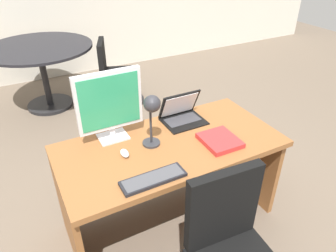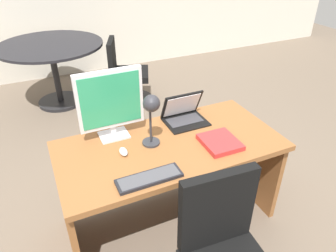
# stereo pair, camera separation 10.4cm
# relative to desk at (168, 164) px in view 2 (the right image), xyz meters

# --- Properties ---
(ground) EXTENTS (12.00, 12.00, 0.00)m
(ground) POSITION_rel_desk_xyz_m (0.00, 1.46, -0.52)
(ground) COLOR #6B5B4C
(desk) EXTENTS (1.53, 0.75, 0.73)m
(desk) POSITION_rel_desk_xyz_m (0.00, 0.00, 0.00)
(desk) COLOR brown
(desk) RESTS_ON ground
(monitor) EXTENTS (0.45, 0.16, 0.49)m
(monitor) POSITION_rel_desk_xyz_m (-0.32, 0.21, 0.48)
(monitor) COLOR silver
(monitor) RESTS_ON desk
(laptop) EXTENTS (0.31, 0.25, 0.23)m
(laptop) POSITION_rel_desk_xyz_m (0.22, 0.20, 0.27)
(laptop) COLOR black
(laptop) RESTS_ON desk
(keyboard) EXTENTS (0.39, 0.12, 0.02)m
(keyboard) POSITION_rel_desk_xyz_m (-0.27, -0.32, 0.22)
(keyboard) COLOR black
(keyboard) RESTS_ON desk
(mouse) EXTENTS (0.05, 0.09, 0.04)m
(mouse) POSITION_rel_desk_xyz_m (-0.33, -0.03, 0.23)
(mouse) COLOR silver
(mouse) RESTS_ON desk
(desk_lamp) EXTENTS (0.12, 0.14, 0.38)m
(desk_lamp) POSITION_rel_desk_xyz_m (-0.12, -0.01, 0.48)
(desk_lamp) COLOR #2D2D33
(desk_lamp) RESTS_ON desk
(book) EXTENTS (0.24, 0.27, 0.03)m
(book) POSITION_rel_desk_xyz_m (0.30, -0.19, 0.22)
(book) COLOR red
(book) RESTS_ON desk
(meeting_table) EXTENTS (1.27, 1.27, 0.80)m
(meeting_table) POSITION_rel_desk_xyz_m (-0.48, 2.38, 0.09)
(meeting_table) COLOR black
(meeting_table) RESTS_ON ground
(meeting_chair_near) EXTENTS (0.61, 0.59, 0.83)m
(meeting_chair_near) POSITION_rel_desk_xyz_m (0.35, 2.06, -0.19)
(meeting_chair_near) COLOR black
(meeting_chair_near) RESTS_ON ground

